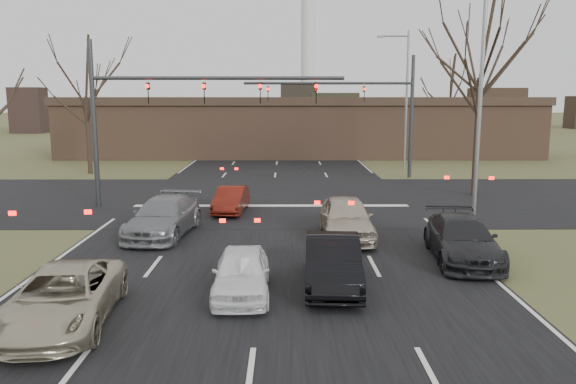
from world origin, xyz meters
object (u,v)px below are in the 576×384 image
at_px(car_red_ahead, 231,200).
at_px(car_charcoal_sedan, 462,239).
at_px(streetlight_right_near, 476,91).
at_px(car_black_hatch, 333,262).
at_px(mast_arm_near, 161,102).
at_px(streetlight_right_far, 404,93).
at_px(building, 299,126).
at_px(car_silver_suv, 63,297).
at_px(car_white_sedan, 242,272).
at_px(mast_arm_far, 369,102).
at_px(car_grey_ahead, 164,217).
at_px(car_silver_ahead, 346,218).

bearing_deg(car_red_ahead, car_charcoal_sedan, -38.78).
distance_m(streetlight_right_near, car_black_hatch, 12.20).
bearing_deg(mast_arm_near, streetlight_right_far, 43.89).
relative_size(building, car_silver_suv, 8.79).
bearing_deg(car_white_sedan, car_red_ahead, 95.14).
height_order(mast_arm_near, car_red_ahead, mast_arm_near).
bearing_deg(streetlight_right_far, streetlight_right_near, -91.68).
xyz_separation_m(car_white_sedan, car_charcoal_sedan, (7.00, 3.25, 0.07)).
relative_size(car_white_sedan, car_charcoal_sedan, 0.77).
height_order(building, streetlight_right_near, streetlight_right_near).
bearing_deg(car_silver_suv, car_charcoal_sedan, 20.56).
bearing_deg(car_silver_suv, mast_arm_far, 61.59).
relative_size(mast_arm_far, streetlight_right_near, 1.11).
bearing_deg(streetlight_right_far, car_white_sedan, -110.30).
height_order(streetlight_right_near, car_charcoal_sedan, streetlight_right_near).
xyz_separation_m(car_white_sedan, car_black_hatch, (2.52, 0.66, 0.08)).
relative_size(streetlight_right_near, car_grey_ahead, 1.98).
distance_m(car_silver_suv, car_black_hatch, 7.09).
xyz_separation_m(mast_arm_far, streetlight_right_near, (2.64, -13.00, 0.57)).
bearing_deg(car_red_ahead, car_silver_suv, -97.34).
relative_size(mast_arm_near, car_silver_ahead, 2.60).
xyz_separation_m(streetlight_right_far, car_red_ahead, (-11.16, -15.47, -4.99)).
bearing_deg(car_white_sedan, mast_arm_far, 71.75).
bearing_deg(car_silver_ahead, car_white_sedan, -119.39).
xyz_separation_m(building, car_charcoal_sedan, (4.50, -34.29, -1.96)).
relative_size(streetlight_right_near, car_white_sedan, 2.68).
bearing_deg(car_white_sedan, streetlight_right_far, 67.96).
bearing_deg(car_charcoal_sedan, building, 102.51).
xyz_separation_m(streetlight_right_near, car_black_hatch, (-6.80, -8.89, -4.87)).
xyz_separation_m(streetlight_right_far, car_grey_ahead, (-13.35, -19.84, -4.86)).
bearing_deg(car_charcoal_sedan, car_white_sedan, -150.04).
xyz_separation_m(car_white_sedan, car_red_ahead, (-1.33, 11.08, -0.04)).
bearing_deg(building, car_red_ahead, -98.25).
bearing_deg(mast_arm_near, car_charcoal_sedan, -38.39).
bearing_deg(car_white_sedan, mast_arm_near, 108.92).
distance_m(streetlight_right_far, car_silver_ahead, 21.88).
distance_m(streetlight_right_far, car_red_ahead, 19.71).
xyz_separation_m(car_black_hatch, car_red_ahead, (-3.86, 10.42, -0.12)).
distance_m(mast_arm_near, mast_arm_far, 15.17).
height_order(building, car_black_hatch, building).
xyz_separation_m(streetlight_right_far, car_silver_ahead, (-6.32, -20.39, -4.79)).
bearing_deg(streetlight_right_near, car_black_hatch, -127.41).
bearing_deg(car_red_ahead, mast_arm_near, 161.08).
height_order(streetlight_right_near, streetlight_right_far, same).
bearing_deg(car_charcoal_sedan, car_silver_suv, -149.63).
xyz_separation_m(mast_arm_far, car_white_sedan, (-6.68, -22.55, -4.38)).
height_order(car_silver_suv, car_black_hatch, car_black_hatch).
bearing_deg(streetlight_right_near, car_grey_ahead, -167.53).
bearing_deg(mast_arm_near, building, 73.87).
relative_size(car_silver_suv, car_silver_ahead, 1.04).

